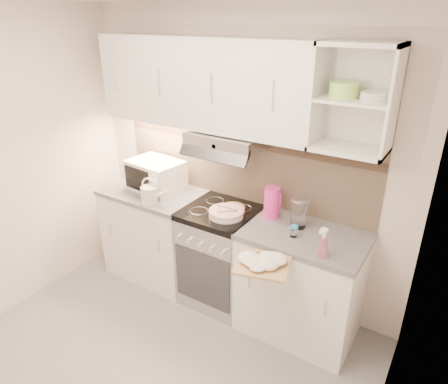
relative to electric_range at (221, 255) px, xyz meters
The scene contains 17 objects.
ground 1.19m from the electric_range, 90.00° to the right, with size 3.00×3.00×0.00m, color gray.
room_shell 1.39m from the electric_range, 89.81° to the right, with size 3.04×2.84×2.52m.
base_cabinet_left 0.75m from the electric_range, behind, with size 0.90×0.60×0.86m, color white.
worktop_left 0.86m from the electric_range, behind, with size 0.92×0.62×0.04m, color slate.
base_cabinet_right 0.75m from the electric_range, ahead, with size 0.90×0.60×0.86m, color white.
worktop_right 0.86m from the electric_range, ahead, with size 0.92×0.62×0.04m, color slate.
electric_range is the anchor object (origin of this frame).
microwave 0.96m from the electric_range, behind, with size 0.52×0.41×0.27m.
watering_can 0.82m from the electric_range, 159.56° to the right, with size 0.27×0.15×0.24m.
plate_stack 0.49m from the electric_range, 36.79° to the right, with size 0.28×0.28×0.06m.
bread_loaf 0.49m from the electric_range, ahead, with size 0.21×0.21×0.05m, color #A26C45.
pink_pitcher 0.72m from the electric_range, 15.10° to the left, with size 0.14×0.13×0.26m.
glass_jar 0.87m from the electric_range, ahead, with size 0.13×0.13×0.24m.
spice_jar 0.85m from the electric_range, ahead, with size 0.06×0.06×0.09m.
spray_bottle 1.12m from the electric_range, 12.95° to the right, with size 0.09×0.09×0.23m.
cutting_board 0.91m from the electric_range, 37.06° to the right, with size 0.35×0.31×0.02m, color #A78458.
dish_towel 0.94m from the electric_range, 38.50° to the right, with size 0.28×0.24×0.08m, color silver, non-canonical shape.
Camera 1 is at (1.62, -1.41, 2.40)m, focal length 32.00 mm.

